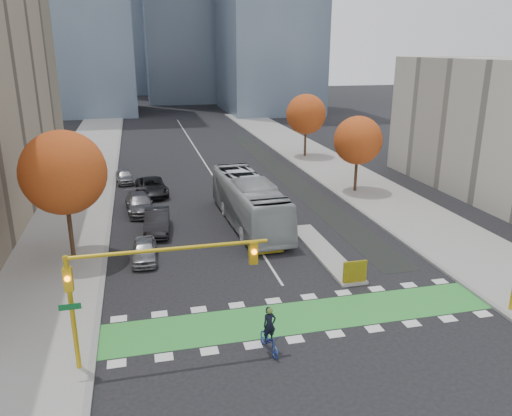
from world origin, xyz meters
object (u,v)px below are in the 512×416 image
hazard_board (355,272)px  cyclist (269,337)px  parked_car_d (152,187)px  parked_car_e (124,176)px  parked_car_b (157,221)px  tree_west (64,173)px  parked_car_c (140,204)px  tree_east_near (358,140)px  bus (249,201)px  parked_car_a (144,250)px  tree_east_far (306,114)px  traffic_signal_west (135,277)px

hazard_board → cyclist: cyclist is taller
parked_car_d → parked_car_e: parked_car_d is taller
cyclist → parked_car_d: size_ratio=0.40×
cyclist → parked_car_b: 16.97m
tree_west → parked_car_c: bearing=63.0°
tree_east_near → bus: (-11.59, -6.36, -3.05)m
parked_car_b → parked_car_e: size_ratio=1.26×
parked_car_a → parked_car_b: parked_car_b is taller
bus → parked_car_a: bearing=-149.6°
parked_car_c → tree_east_near: bearing=-0.1°
tree_east_far → bus: (-12.09, -22.36, -3.42)m
hazard_board → tree_west: size_ratio=0.17×
tree_east_near → parked_car_d: size_ratio=1.30×
parked_car_b → parked_car_e: (-2.50, 15.00, -0.15)m
tree_east_far → parked_car_b: 29.80m
tree_west → bus: 13.48m
parked_car_c → traffic_signal_west: bearing=-95.2°
parked_car_e → parked_car_a: bearing=-92.5°
tree_west → traffic_signal_west: size_ratio=0.96×
parked_car_a → parked_car_c: 10.00m
traffic_signal_west → parked_car_b: 16.37m
parked_car_b → parked_car_c: bearing=107.6°
cyclist → parked_car_a: (-5.14, 11.47, -0.05)m
traffic_signal_west → parked_car_d: (1.43, 25.99, -3.28)m
tree_east_near → parked_car_d: 19.27m
tree_west → tree_east_far: 35.73m
hazard_board → parked_car_a: 13.13m
tree_east_near → parked_car_a: bearing=-149.5°
hazard_board → parked_car_a: (-11.53, 6.28, -0.13)m
cyclist → traffic_signal_west: bearing=166.0°
tree_east_near → parked_car_a: (-19.53, -11.52, -4.20)m
cyclist → tree_west: bearing=117.4°
parked_car_e → tree_west: bearing=-106.0°
tree_east_near → parked_car_e: tree_east_near is taller
tree_west → traffic_signal_west: 13.25m
tree_west → bus: bearing=16.3°
tree_east_far → cyclist: 41.98m
traffic_signal_west → parked_car_b: bearing=84.9°
parked_car_a → parked_car_b: 5.11m
hazard_board → parked_car_c: parked_car_c is taller
tree_east_near → traffic_signal_west: tree_east_near is taller
hazard_board → tree_west: tree_west is taller
parked_car_b → parked_car_c: (-1.18, 5.00, -0.07)m
tree_west → traffic_signal_west: tree_west is taller
bus → parked_car_e: size_ratio=3.32×
tree_east_far → parked_car_a: (-20.03, -27.52, -4.57)m
hazard_board → bus: bearing=107.4°
parked_car_e → tree_east_near: bearing=-28.7°
tree_west → cyclist: (9.61, -12.99, -4.90)m
parked_car_c → parked_car_e: (-1.32, 10.00, -0.07)m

